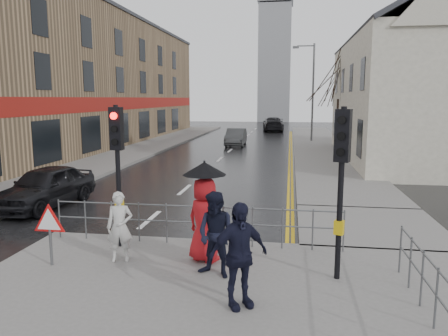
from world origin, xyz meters
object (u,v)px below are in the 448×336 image
(car_mid, at_px, (236,137))
(car_parked, at_px, (45,187))
(pedestrian_d, at_px, (238,255))
(pedestrian_with_umbrella, at_px, (205,209))
(pedestrian_a, at_px, (120,227))
(pedestrian_b, at_px, (217,235))

(car_mid, bearing_deg, car_parked, -101.79)
(pedestrian_d, relative_size, car_parked, 0.44)
(car_mid, bearing_deg, pedestrian_with_umbrella, -85.32)
(car_mid, bearing_deg, pedestrian_d, -83.69)
(pedestrian_a, relative_size, car_mid, 0.38)
(car_parked, distance_m, car_mid, 21.00)
(pedestrian_a, distance_m, pedestrian_b, 2.29)
(pedestrian_a, distance_m, car_mid, 25.36)
(car_parked, bearing_deg, car_mid, 84.99)
(pedestrian_with_umbrella, height_order, car_parked, pedestrian_with_umbrella)
(pedestrian_b, xyz_separation_m, pedestrian_d, (0.58, -1.21, 0.05))
(pedestrian_b, bearing_deg, pedestrian_d, -44.99)
(pedestrian_with_umbrella, bearing_deg, pedestrian_d, -64.05)
(pedestrian_d, xyz_separation_m, car_parked, (-7.39, 6.46, -0.35))
(pedestrian_a, relative_size, pedestrian_b, 0.89)
(pedestrian_a, xyz_separation_m, pedestrian_b, (2.23, -0.52, 0.09))
(car_parked, bearing_deg, pedestrian_b, -31.73)
(pedestrian_b, distance_m, car_parked, 8.60)
(pedestrian_a, bearing_deg, pedestrian_b, -27.31)
(pedestrian_with_umbrella, bearing_deg, pedestrian_a, -171.31)
(car_mid, bearing_deg, pedestrian_a, -89.52)
(pedestrian_d, distance_m, car_mid, 27.30)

